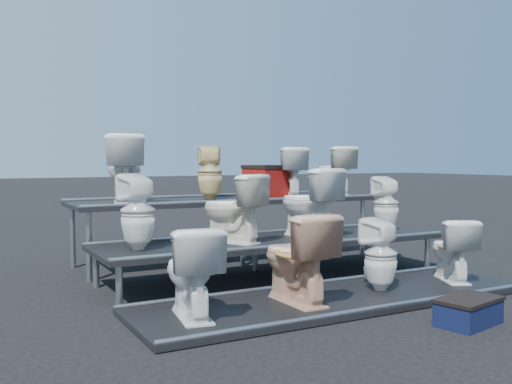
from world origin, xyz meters
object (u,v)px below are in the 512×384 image
toilet_1 (296,257)px  toilet_9 (210,172)px  toilet_6 (308,203)px  toilet_10 (288,172)px  toilet_7 (386,204)px  toilet_11 (334,171)px  toilet_0 (191,271)px  toilet_2 (380,254)px  step_stool (468,313)px  red_crate (267,183)px  toilet_8 (124,169)px  toilet_5 (232,208)px  toilet_4 (138,212)px  toilet_3 (452,249)px

toilet_1 → toilet_9: size_ratio=1.15×
toilet_6 → toilet_10: (0.50, 1.30, 0.34)m
toilet_7 → toilet_11: 1.37m
toilet_7 → toilet_6: bearing=10.6°
toilet_1 → toilet_6: (1.00, 1.30, 0.39)m
toilet_9 → toilet_10: toilet_9 is taller
toilet_0 → toilet_6: 2.47m
toilet_9 → toilet_2: bearing=126.6°
toilet_9 → step_stool: 3.98m
toilet_10 → red_crate: (-0.34, 0.01, -0.15)m
toilet_8 → step_stool: 4.37m
toilet_5 → toilet_8: (-0.87, 1.30, 0.44)m
red_crate → toilet_1: bearing=-131.2°
toilet_7 → toilet_4: bearing=10.6°
toilet_8 → toilet_6: bearing=158.9°
toilet_0 → step_stool: toilet_0 is taller
toilet_8 → red_crate: toilet_8 is taller
toilet_1 → toilet_2: 1.02m
toilet_2 → toilet_6: (-0.02, 1.30, 0.45)m
toilet_0 → toilet_7: (3.29, 1.30, 0.37)m
toilet_5 → toilet_9: (0.30, 1.30, 0.38)m
toilet_3 → toilet_6: 1.73m
toilet_1 → toilet_5: (-0.04, 1.30, 0.36)m
toilet_0 → toilet_8: 2.73m
toilet_4 → toilet_11: toilet_11 is taller
toilet_5 → toilet_1: bearing=66.6°
toilet_3 → toilet_5: size_ratio=0.89×
step_stool → toilet_11: bearing=58.3°
toilet_8 → red_crate: size_ratio=1.48×
toilet_9 → step_stool: size_ratio=1.31×
toilet_4 → toilet_11: bearing=-170.0°
toilet_5 → toilet_10: size_ratio=1.09×
toilet_5 → toilet_7: size_ratio=1.08×
toilet_9 → red_crate: size_ratio=1.29×
toilet_1 → toilet_5: toilet_5 is taller
toilet_0 → toilet_5: toilet_5 is taller
toilet_5 → toilet_6: (1.04, 0.00, 0.03)m
toilet_6 → toilet_7: bearing=170.3°
toilet_3 → red_crate: 2.83m
toilet_4 → toilet_5: (1.09, 0.00, -0.01)m
red_crate → toilet_8: bearing=163.1°
toilet_0 → toilet_1: size_ratio=0.92×
toilet_4 → toilet_10: 2.96m
toilet_5 → toilet_8: 1.62m
toilet_0 → toilet_8: (0.15, 2.60, 0.83)m
toilet_3 → toilet_2: bearing=24.8°
toilet_1 → toilet_11: (2.33, 2.60, 0.74)m
toilet_2 → toilet_6: bearing=-102.7°
toilet_9 → toilet_10: 1.24m
step_stool → toilet_6: bearing=77.9°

